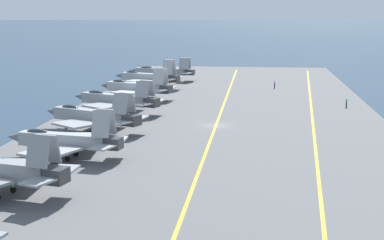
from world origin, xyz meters
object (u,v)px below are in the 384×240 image
at_px(parked_jet_fourth, 92,116).
at_px(crew_green_vest, 346,103).
at_px(parked_jet_fifth, 116,100).
at_px(parked_jet_eighth, 163,72).
at_px(parked_jet_seventh, 148,77).
at_px(parked_jet_third, 66,140).
at_px(crew_purple_vest, 275,84).
at_px(parked_jet_sixth, 136,87).

height_order(parked_jet_fourth, crew_green_vest, parked_jet_fourth).
relative_size(parked_jet_fifth, parked_jet_eighth, 0.99).
distance_m(parked_jet_fifth, parked_jet_seventh, 32.38).
height_order(parked_jet_fourth, parked_jet_eighth, parked_jet_fourth).
bearing_deg(parked_jet_fifth, parked_jet_fourth, -179.24).
xyz_separation_m(parked_jet_third, parked_jet_fifth, (31.31, 1.40, 0.19)).
bearing_deg(parked_jet_seventh, crew_green_vest, -117.64).
bearing_deg(crew_green_vest, crew_purple_vest, 26.12).
bearing_deg(crew_purple_vest, crew_green_vest, -153.88).
xyz_separation_m(parked_jet_fifth, parked_jet_sixth, (16.18, -0.18, 0.04)).
distance_m(parked_jet_third, parked_jet_sixth, 47.50).
distance_m(crew_green_vest, crew_purple_vest, 28.32).
xyz_separation_m(parked_jet_fourth, crew_green_vest, (26.48, -40.40, -1.48)).
xyz_separation_m(parked_jet_third, parked_jet_eighth, (79.37, 1.02, 0.06)).
distance_m(parked_jet_fourth, parked_jet_eighth, 63.71).
height_order(parked_jet_third, crew_purple_vest, parked_jet_third).
xyz_separation_m(parked_jet_sixth, crew_purple_vest, (20.08, -27.96, -1.55)).
bearing_deg(parked_jet_fifth, parked_jet_third, -177.44).
height_order(parked_jet_fifth, parked_jet_sixth, parked_jet_sixth).
height_order(parked_jet_fifth, crew_green_vest, parked_jet_fifth).
relative_size(parked_jet_fourth, crew_green_vest, 10.10).
bearing_deg(parked_jet_seventh, parked_jet_eighth, -3.29).
bearing_deg(crew_green_vest, parked_jet_fifth, 104.94).
bearing_deg(parked_jet_fifth, parked_jet_eighth, -0.46).
distance_m(parked_jet_sixth, crew_green_vest, 40.81).
bearing_deg(parked_jet_fourth, parked_jet_eighth, -0.16).
bearing_deg(parked_jet_fourth, parked_jet_third, -175.64).
distance_m(parked_jet_seventh, parked_jet_eighth, 15.72).
bearing_deg(parked_jet_fourth, parked_jet_fifth, 0.76).
bearing_deg(parked_jet_seventh, parked_jet_fourth, -179.13).
height_order(parked_jet_seventh, crew_purple_vest, parked_jet_seventh).
xyz_separation_m(parked_jet_eighth, crew_purple_vest, (-11.80, -27.76, -1.38)).
xyz_separation_m(parked_jet_fifth, crew_purple_vest, (36.26, -28.14, -1.51)).
bearing_deg(parked_jet_fourth, parked_jet_seventh, 0.87).
distance_m(parked_jet_sixth, parked_jet_seventh, 16.22).
xyz_separation_m(parked_jet_fifth, crew_green_vest, (10.84, -40.61, -1.52)).
relative_size(crew_green_vest, crew_purple_vest, 0.99).
bearing_deg(crew_purple_vest, parked_jet_eighth, 66.96).
bearing_deg(parked_jet_sixth, parked_jet_seventh, 2.48).
bearing_deg(crew_green_vest, parked_jet_sixth, 82.47).
distance_m(parked_jet_fifth, crew_green_vest, 42.05).
distance_m(parked_jet_eighth, crew_green_vest, 54.83).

